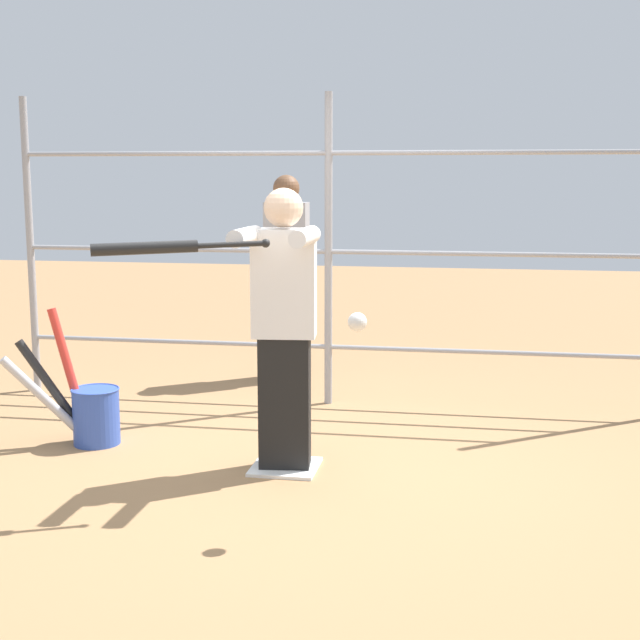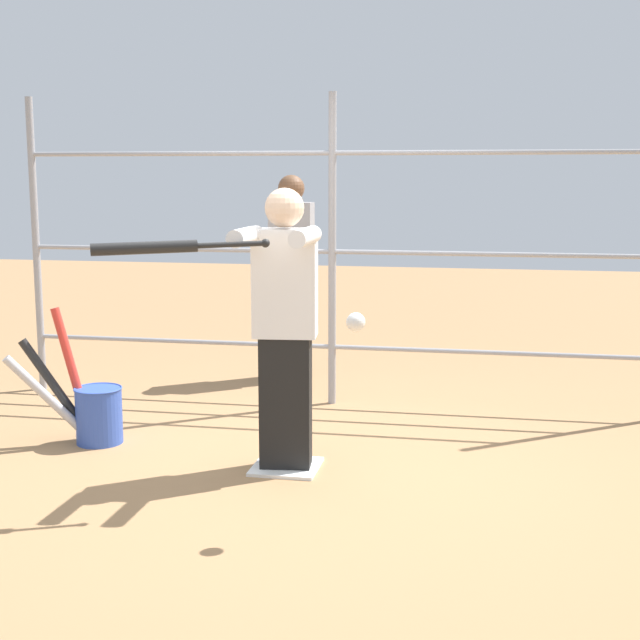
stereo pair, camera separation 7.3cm
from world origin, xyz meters
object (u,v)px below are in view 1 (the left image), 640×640
baseball_bat_swinging (160,247)px  softball_in_flight (357,322)px  batter (284,321)px  bystander_behind_fence (287,274)px  bat_bucket (89,410)px

baseball_bat_swinging → softball_in_flight: bearing=173.6°
batter → softball_in_flight: 0.97m
batter → bystander_behind_fence: bystander_behind_fence is taller
softball_in_flight → bat_bucket: 2.37m
bat_bucket → bystander_behind_fence: 2.42m
baseball_bat_swinging → bystander_behind_fence: 3.12m
softball_in_flight → bystander_behind_fence: bearing=-71.9°
batter → bystander_behind_fence: size_ratio=0.96×
bat_bucket → bystander_behind_fence: bearing=-112.7°
softball_in_flight → bat_bucket: softball_in_flight is taller
batter → baseball_bat_swinging: batter is taller
batter → bat_bucket: 1.58m
softball_in_flight → bystander_behind_fence: (1.05, -3.20, -0.14)m
bat_bucket → softball_in_flight: bearing=151.1°
batter → bat_bucket: batter is taller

